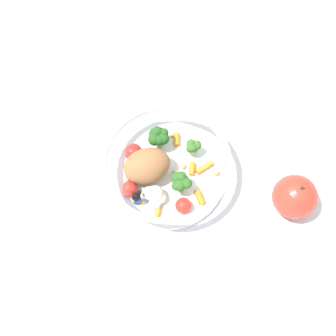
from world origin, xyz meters
The scene contains 4 objects.
ground_plane centered at (0.00, 0.00, 0.00)m, with size 2.40×2.40×0.00m, color white.
food_container centered at (0.01, 0.00, 0.03)m, with size 0.23×0.23×0.07m.
loose_apple centered at (-0.23, 0.02, 0.04)m, with size 0.08×0.08×0.09m.
folded_napkin centered at (0.20, 0.04, 0.00)m, with size 0.12×0.15×0.01m, color white.
Camera 1 is at (-0.06, 0.30, 0.71)m, focal length 44.94 mm.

